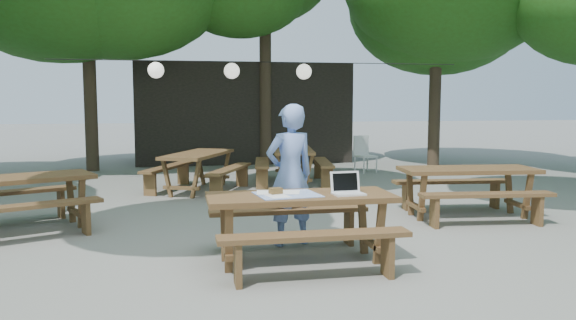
{
  "coord_description": "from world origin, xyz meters",
  "views": [
    {
      "loc": [
        -1.37,
        -6.26,
        1.75
      ],
      "look_at": [
        -0.09,
        0.26,
        1.05
      ],
      "focal_mm": 35.0,
      "sensor_mm": 36.0,
      "label": 1
    }
  ],
  "objects_px": {
    "picnic_table_nw": "(14,204)",
    "plastic_chair": "(365,162)",
    "woman": "(290,175)",
    "main_picnic_table": "(300,227)"
  },
  "relations": [
    {
      "from": "picnic_table_nw",
      "to": "plastic_chair",
      "type": "xyz_separation_m",
      "value": [
        6.68,
        5.19,
        -0.13
      ]
    },
    {
      "from": "picnic_table_nw",
      "to": "woman",
      "type": "distance_m",
      "value": 3.76
    },
    {
      "from": "plastic_chair",
      "to": "picnic_table_nw",
      "type": "bearing_deg",
      "value": -159.15
    },
    {
      "from": "picnic_table_nw",
      "to": "woman",
      "type": "bearing_deg",
      "value": -45.09
    },
    {
      "from": "main_picnic_table",
      "to": "woman",
      "type": "bearing_deg",
      "value": 87.02
    },
    {
      "from": "picnic_table_nw",
      "to": "plastic_chair",
      "type": "distance_m",
      "value": 8.47
    },
    {
      "from": "woman",
      "to": "picnic_table_nw",
      "type": "bearing_deg",
      "value": -36.44
    },
    {
      "from": "main_picnic_table",
      "to": "plastic_chair",
      "type": "bearing_deg",
      "value": 66.09
    },
    {
      "from": "picnic_table_nw",
      "to": "plastic_chair",
      "type": "bearing_deg",
      "value": 13.41
    },
    {
      "from": "woman",
      "to": "plastic_chair",
      "type": "relative_size",
      "value": 1.91
    }
  ]
}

